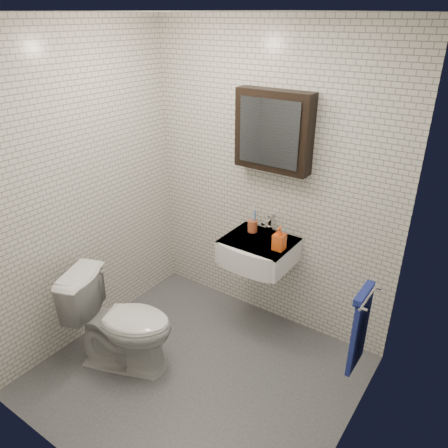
# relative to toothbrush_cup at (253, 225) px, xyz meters

# --- Properties ---
(ground) EXTENTS (2.20, 2.00, 0.01)m
(ground) POSITION_rel_toothbrush_cup_xyz_m (0.07, -0.87, -0.90)
(ground) COLOR #47494E
(ground) RESTS_ON ground
(room_shell) EXTENTS (2.22, 2.02, 2.51)m
(room_shell) POSITION_rel_toothbrush_cup_xyz_m (0.07, -0.87, 0.56)
(room_shell) COLOR silver
(room_shell) RESTS_ON ground
(washbasin) EXTENTS (0.55, 0.50, 0.20)m
(washbasin) POSITION_rel_toothbrush_cup_xyz_m (0.12, -0.14, -0.15)
(washbasin) COLOR white
(washbasin) RESTS_ON room_shell
(faucet) EXTENTS (0.06, 0.20, 0.15)m
(faucet) POSITION_rel_toothbrush_cup_xyz_m (0.12, 0.06, 0.01)
(faucet) COLOR silver
(faucet) RESTS_ON washbasin
(mirror_cabinet) EXTENTS (0.60, 0.15, 0.60)m
(mirror_cabinet) POSITION_rel_toothbrush_cup_xyz_m (0.12, 0.05, 0.79)
(mirror_cabinet) COLOR black
(mirror_cabinet) RESTS_ON room_shell
(towel_rail) EXTENTS (0.09, 0.30, 0.58)m
(towel_rail) POSITION_rel_toothbrush_cup_xyz_m (1.12, -0.52, -0.18)
(towel_rail) COLOR silver
(towel_rail) RESTS_ON room_shell
(toothbrush_cup) EXTENTS (0.08, 0.08, 0.22)m
(toothbrush_cup) POSITION_rel_toothbrush_cup_xyz_m (0.00, 0.00, 0.00)
(toothbrush_cup) COLOR #B9512E
(toothbrush_cup) RESTS_ON washbasin
(soap_bottle) EXTENTS (0.09, 0.09, 0.19)m
(soap_bottle) POSITION_rel_toothbrush_cup_xyz_m (0.33, -0.15, 0.04)
(soap_bottle) COLOR orange
(soap_bottle) RESTS_ON washbasin
(toilet) EXTENTS (0.89, 0.69, 0.80)m
(toilet) POSITION_rel_toothbrush_cup_xyz_m (-0.48, -1.08, -0.51)
(toilet) COLOR silver
(toilet) RESTS_ON ground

